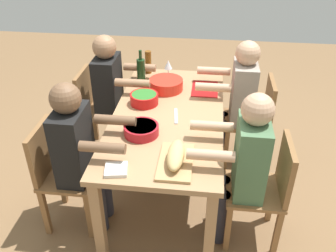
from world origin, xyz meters
TOP-DOWN VIEW (x-y plane):
  - ground_plane at (0.00, 0.00)m, footprint 8.00×8.00m
  - dining_table at (0.00, 0.00)m, footprint 1.74×0.87m
  - chair_near_left at (-0.48, -0.76)m, footprint 0.40×0.40m
  - diner_near_left at (-0.48, -0.57)m, footprint 0.41×0.53m
  - chair_far_right at (0.48, 0.76)m, footprint 0.40×0.40m
  - diner_far_right at (0.48, 0.57)m, footprint 0.41×0.53m
  - chair_near_right at (0.48, -0.76)m, footprint 0.40×0.40m
  - diner_near_right at (0.48, -0.57)m, footprint 0.41×0.53m
  - chair_far_left at (-0.48, 0.76)m, footprint 0.40×0.40m
  - diner_far_left at (-0.48, 0.57)m, footprint 0.41×0.53m
  - serving_bowl_greens at (0.15, 0.22)m, footprint 0.23×0.23m
  - serving_bowl_fruit at (-0.31, 0.16)m, footprint 0.25×0.25m
  - serving_bowl_pasta at (0.43, 0.07)m, footprint 0.30×0.30m
  - cutting_board at (-0.62, -0.12)m, footprint 0.40×0.22m
  - bread_loaf at (-0.62, -0.12)m, footprint 0.32×0.11m
  - wine_bottle at (0.61, 0.33)m, footprint 0.08×0.08m
  - beer_bottle at (0.77, 0.28)m, footprint 0.06×0.06m
  - wine_glass at (0.71, 0.08)m, footprint 0.08×0.08m
  - placemat_near_right at (0.48, -0.27)m, footprint 0.32×0.23m
  - carving_knife at (-0.03, -0.07)m, footprint 0.23×0.05m
  - napkin_stack at (-0.74, 0.24)m, footprint 0.16×0.16m

SIDE VIEW (x-z plane):
  - ground_plane at x=0.00m, z-range 0.00..0.00m
  - chair_near_left at x=-0.48m, z-range 0.06..0.91m
  - chair_far_right at x=0.48m, z-range 0.06..0.91m
  - chair_near_right at x=0.48m, z-range 0.06..0.91m
  - chair_far_left at x=-0.48m, z-range 0.06..0.91m
  - dining_table at x=0.00m, z-range 0.28..1.02m
  - diner_near_left at x=-0.48m, z-range 0.10..1.30m
  - diner_far_right at x=0.48m, z-range 0.10..1.30m
  - diner_near_right at x=0.48m, z-range 0.10..1.30m
  - diner_far_left at x=-0.48m, z-range 0.10..1.30m
  - placemat_near_right at x=0.48m, z-range 0.74..0.75m
  - carving_knife at x=-0.03m, z-range 0.74..0.75m
  - cutting_board at x=-0.62m, z-range 0.74..0.76m
  - napkin_stack at x=-0.74m, z-range 0.74..0.76m
  - serving_bowl_fruit at x=-0.31m, z-range 0.75..0.82m
  - serving_bowl_greens at x=0.15m, z-range 0.75..0.83m
  - serving_bowl_pasta at x=0.43m, z-range 0.75..0.84m
  - bread_loaf at x=-0.62m, z-range 0.76..0.85m
  - wine_bottle at x=0.61m, z-range 0.70..0.99m
  - beer_bottle at x=0.77m, z-range 0.74..0.96m
  - wine_glass at x=0.71m, z-range 0.77..0.94m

